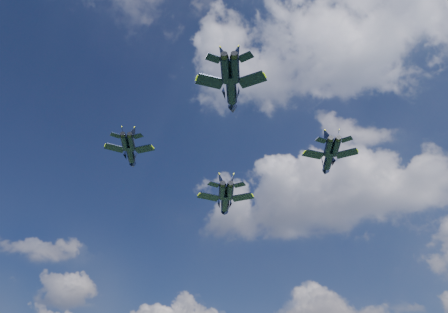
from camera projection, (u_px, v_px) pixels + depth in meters
jet_lead at (225, 202)px, 109.57m from camera, size 13.25×18.05×4.33m
jet_left at (131, 154)px, 93.87m from camera, size 9.98×13.52×3.26m
jet_right at (328, 160)px, 93.70m from camera, size 11.07×15.35×3.64m
jet_slot at (231, 90)px, 76.13m from camera, size 11.50×15.94×3.77m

